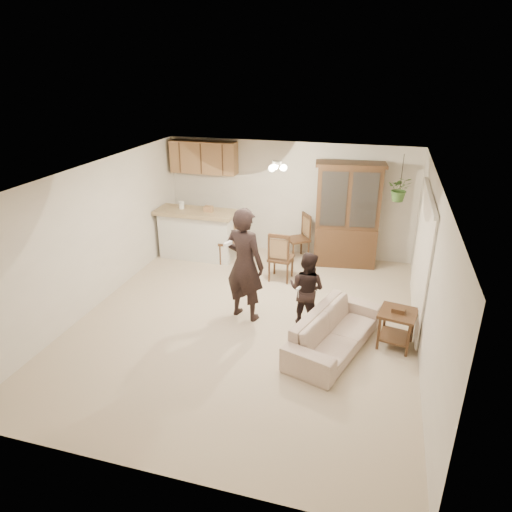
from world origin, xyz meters
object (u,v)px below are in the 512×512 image
(chair_bar, at_px, (231,249))
(chair_hutch_right, at_px, (281,266))
(adult, at_px, (245,269))
(child, at_px, (307,288))
(sofa, at_px, (335,327))
(china_hutch, at_px, (347,216))
(side_table, at_px, (396,328))
(chair_hutch_left, at_px, (297,246))

(chair_bar, distance_m, chair_hutch_right, 1.37)
(adult, relative_size, child, 1.33)
(sofa, height_order, chair_bar, chair_bar)
(adult, xyz_separation_m, china_hutch, (1.40, 2.71, 0.19))
(child, bearing_deg, sofa, 149.58)
(sofa, relative_size, chair_hutch_right, 1.83)
(china_hutch, distance_m, side_table, 3.22)
(sofa, distance_m, child, 0.85)
(adult, xyz_separation_m, child, (1.04, 0.04, -0.22))
(adult, bearing_deg, chair_bar, -49.30)
(chair_bar, relative_size, chair_hutch_right, 1.03)
(adult, distance_m, chair_hutch_right, 1.73)
(sofa, xyz_separation_m, chair_bar, (-2.57, 2.70, -0.07))
(china_hutch, xyz_separation_m, side_table, (1.08, -2.93, -0.78))
(chair_bar, bearing_deg, child, -56.30)
(child, relative_size, chair_bar, 1.28)
(chair_bar, height_order, chair_hutch_right, chair_bar)
(adult, relative_size, chair_hutch_right, 1.75)
(china_hutch, distance_m, chair_hutch_left, 1.30)
(chair_hutch_left, distance_m, chair_hutch_right, 1.15)
(sofa, distance_m, china_hutch, 3.33)
(adult, height_order, side_table, adult)
(chair_bar, height_order, chair_hutch_left, chair_bar)
(sofa, distance_m, chair_hutch_left, 3.49)
(china_hutch, relative_size, chair_hutch_right, 2.14)
(adult, distance_m, chair_bar, 2.45)
(child, xyz_separation_m, chair_hutch_right, (-0.78, 1.56, -0.39))
(sofa, bearing_deg, adult, 89.18)
(sofa, relative_size, child, 1.39)
(child, bearing_deg, chair_bar, -30.34)
(sofa, bearing_deg, chair_hutch_left, 38.00)
(side_table, relative_size, chair_bar, 0.62)
(china_hutch, height_order, chair_bar, china_hutch)
(chair_hutch_right, bearing_deg, chair_hutch_left, -92.87)
(sofa, xyz_separation_m, china_hutch, (-0.18, 3.25, 0.72))
(chair_bar, distance_m, chair_hutch_left, 1.49)
(chair_hutch_left, bearing_deg, sofa, -15.39)
(china_hutch, bearing_deg, sofa, -94.32)
(side_table, bearing_deg, adult, 174.93)
(sofa, relative_size, china_hutch, 0.85)
(child, relative_size, chair_hutch_right, 1.31)
(child, bearing_deg, chair_hutch_left, -60.28)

